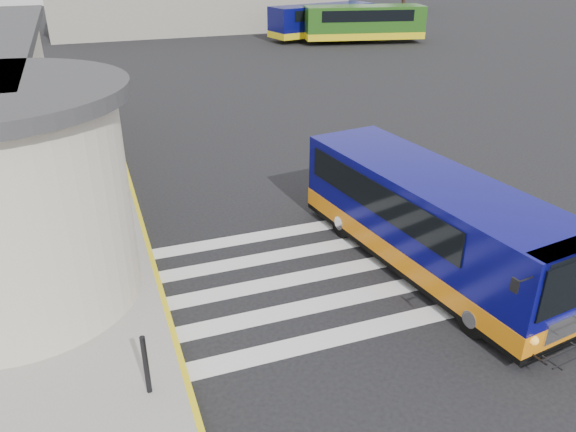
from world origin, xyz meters
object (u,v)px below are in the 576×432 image
object	(u,v)px
bollard	(146,365)
far_bus_a	(322,20)
pedestrian_a	(65,299)
far_bus_b	(364,22)
transit_bus	(430,225)
pedestrian_b	(3,316)

from	to	relation	value
bollard	far_bus_a	distance (m)	41.74
pedestrian_a	far_bus_a	size ratio (longest dim) A/B	0.19
bollard	far_bus_b	xyz separation A→B (m)	(21.49, 34.04, 0.83)
transit_bus	far_bus_b	world-z (taller)	far_bus_b
transit_bus	pedestrian_a	xyz separation A→B (m)	(-8.51, -0.06, -0.15)
far_bus_a	far_bus_b	world-z (taller)	far_bus_b
far_bus_a	pedestrian_b	bearing A→B (deg)	135.23
pedestrian_b	bollard	size ratio (longest dim) A/B	1.25
bollard	transit_bus	bearing A→B (deg)	17.56
far_bus_a	far_bus_b	bearing A→B (deg)	-155.44
bollard	far_bus_b	distance (m)	40.27
pedestrian_a	far_bus_a	world-z (taller)	far_bus_a
pedestrian_b	bollard	distance (m)	3.29
pedestrian_b	far_bus_a	bearing A→B (deg)	124.87
far_bus_a	far_bus_b	distance (m)	3.84
transit_bus	bollard	xyz separation A→B (m)	(-7.23, -2.29, -0.41)
pedestrian_a	transit_bus	bearing A→B (deg)	-93.56
bollard	far_bus_b	size ratio (longest dim) A/B	0.12
far_bus_b	pedestrian_b	bearing A→B (deg)	154.63
transit_bus	far_bus_a	bearing A→B (deg)	63.02
pedestrian_b	transit_bus	bearing A→B (deg)	67.13
pedestrian_b	bollard	bearing A→B (deg)	24.50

